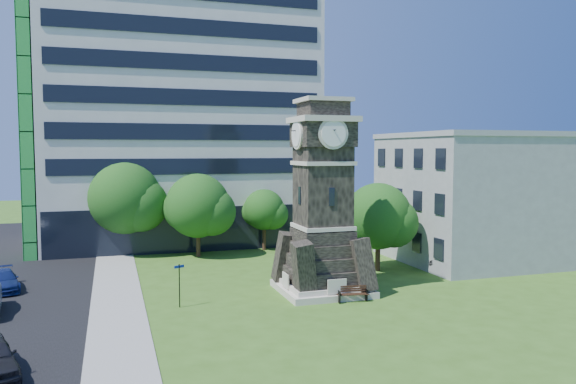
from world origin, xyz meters
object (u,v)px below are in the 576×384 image
object	(u,v)px
car_street_north	(3,281)
street_sign	(179,280)
car_east_lot	(464,261)
clock_tower	(323,209)
park_bench	(352,293)

from	to	relation	value
car_street_north	street_sign	bearing A→B (deg)	-48.63
car_street_north	car_east_lot	distance (m)	32.00
car_east_lot	clock_tower	bearing A→B (deg)	82.86
street_sign	park_bench	bearing A→B (deg)	-32.39
car_street_north	street_sign	distance (m)	12.74
park_bench	car_east_lot	bearing A→B (deg)	34.33
car_east_lot	street_sign	world-z (taller)	street_sign
clock_tower	car_street_north	bearing A→B (deg)	161.64
park_bench	street_sign	xyz separation A→B (m)	(-9.96, 1.87, 1.07)
car_east_lot	street_sign	size ratio (longest dim) A/B	2.16
car_street_north	car_east_lot	size ratio (longest dim) A/B	0.82
car_street_north	car_east_lot	world-z (taller)	car_east_lot
clock_tower	car_street_north	distance (m)	21.04
street_sign	clock_tower	bearing A→B (deg)	-16.27
park_bench	street_sign	size ratio (longest dim) A/B	0.73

